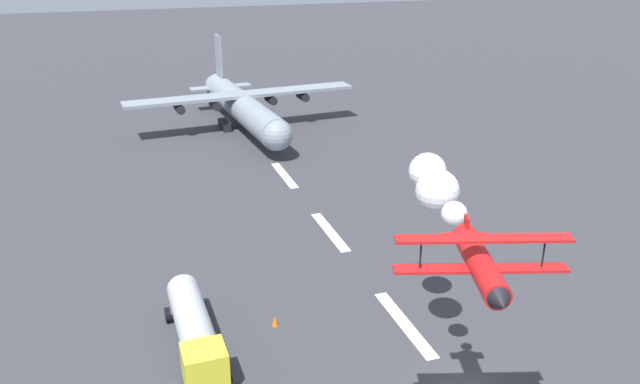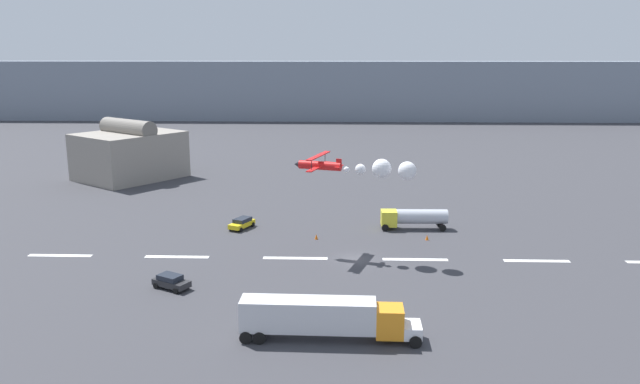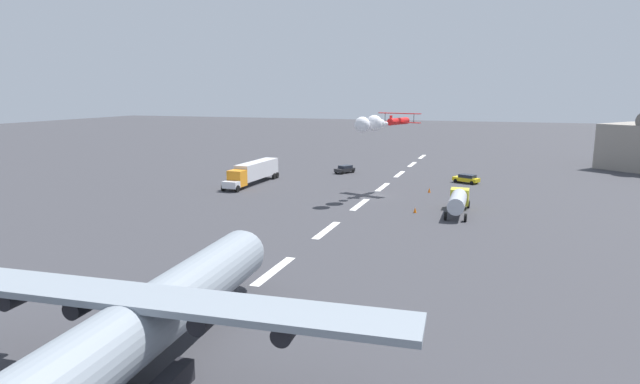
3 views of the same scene
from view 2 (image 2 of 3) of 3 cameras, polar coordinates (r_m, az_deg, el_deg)
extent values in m
plane|color=#38383D|center=(76.45, 3.26, -6.20)|extent=(440.00, 440.00, 0.00)
cube|color=white|center=(84.11, -22.92, -5.43)|extent=(8.00, 0.90, 0.01)
cube|color=white|center=(79.09, -13.11, -5.86)|extent=(8.00, 0.90, 0.01)
cube|color=white|center=(76.62, -2.31, -6.14)|extent=(8.00, 0.90, 0.01)
cube|color=white|center=(76.98, 8.80, -6.20)|extent=(8.00, 0.90, 0.01)
cube|color=white|center=(80.10, 19.42, -6.03)|extent=(8.00, 0.90, 0.01)
cube|color=gray|center=(232.95, 2.46, 9.35)|extent=(396.00, 16.00, 21.54)
cylinder|color=red|center=(76.45, 0.00, 2.46)|extent=(5.52, 2.64, 1.07)
cube|color=red|center=(76.55, -0.14, 2.36)|extent=(2.82, 7.10, 0.12)
cube|color=red|center=(76.31, -0.14, 3.38)|extent=(2.82, 7.10, 0.12)
cylinder|color=black|center=(74.09, -0.79, 2.55)|extent=(0.08, 0.08, 1.37)
cylinder|color=black|center=(78.77, 0.47, 3.17)|extent=(0.08, 0.08, 1.37)
cube|color=red|center=(75.62, 1.76, 2.69)|extent=(0.70, 0.30, 1.10)
cube|color=red|center=(75.69, 1.76, 2.39)|extent=(1.17, 2.09, 0.08)
cone|color=black|center=(77.50, -2.15, 2.60)|extent=(0.94, 1.08, 0.91)
sphere|color=white|center=(75.18, 2.47, 2.09)|extent=(0.70, 0.70, 0.70)
sphere|color=white|center=(74.82, 3.76, 2.11)|extent=(1.29, 1.29, 1.29)
sphere|color=white|center=(74.58, 5.82, 2.36)|extent=(1.54, 1.54, 1.54)
sphere|color=white|center=(74.48, 5.73, 2.18)|extent=(2.33, 2.33, 2.33)
sphere|color=white|center=(73.78, 8.08, 1.97)|extent=(2.19, 2.19, 2.19)
cube|color=silver|center=(55.96, 8.53, -12.50)|extent=(1.65, 2.53, 1.10)
cube|color=orange|center=(55.49, 6.45, -11.81)|extent=(2.45, 2.55, 2.60)
cube|color=silver|center=(55.34, -1.12, -11.28)|extent=(12.00, 2.74, 2.80)
cylinder|color=black|center=(57.34, 8.60, -12.46)|extent=(1.11, 0.37, 1.10)
cylinder|color=black|center=(57.63, -5.26, -12.23)|extent=(1.11, 0.37, 1.10)
cylinder|color=black|center=(57.81, -6.46, -12.17)|extent=(1.11, 0.37, 1.10)
cylinder|color=black|center=(55.10, 8.84, -13.57)|extent=(1.11, 0.37, 1.10)
cylinder|color=black|center=(55.40, -5.64, -13.31)|extent=(1.11, 0.37, 1.10)
cylinder|color=black|center=(55.59, -6.90, -13.25)|extent=(1.11, 0.37, 1.10)
cube|color=yellow|center=(89.06, 6.39, -2.41)|extent=(2.25, 2.44, 2.20)
cylinder|color=#B7BCC6|center=(89.58, 9.41, -2.25)|extent=(7.30, 2.24, 2.10)
cylinder|color=black|center=(88.15, 6.05, -3.31)|extent=(1.01, 0.34, 1.00)
cylinder|color=black|center=(89.26, 11.29, -3.29)|extent=(1.01, 0.34, 1.00)
cylinder|color=black|center=(90.45, 5.92, -2.89)|extent=(1.01, 0.34, 1.00)
cylinder|color=black|center=(91.54, 11.02, -2.87)|extent=(1.01, 0.34, 1.00)
cube|color=#262628|center=(68.85, -13.58, -8.17)|extent=(4.49, 3.57, 0.65)
cube|color=#1E232D|center=(68.78, -13.73, -7.67)|extent=(2.97, 2.65, 0.55)
cylinder|color=black|center=(68.62, -12.16, -8.46)|extent=(0.67, 0.50, 0.64)
cylinder|color=black|center=(70.52, -13.91, -7.96)|extent=(0.67, 0.50, 0.64)
cylinder|color=black|center=(67.42, -13.21, -8.91)|extent=(0.67, 0.50, 0.64)
cylinder|color=black|center=(69.36, -14.96, -8.38)|extent=(0.67, 0.50, 0.64)
cube|color=yellow|center=(89.66, -7.26, -2.97)|extent=(3.53, 4.81, 0.65)
cube|color=#1E232D|center=(89.66, -7.20, -2.57)|extent=(2.64, 3.13, 0.55)
cylinder|color=black|center=(88.02, -7.34, -3.49)|extent=(0.47, 0.67, 0.64)
cylinder|color=black|center=(90.51, -6.22, -3.00)|extent=(0.47, 0.67, 0.64)
cylinder|color=black|center=(89.02, -8.30, -3.33)|extent=(0.47, 0.67, 0.64)
cylinder|color=black|center=(91.48, -7.17, -2.86)|extent=(0.47, 0.67, 0.64)
cube|color=gray|center=(129.34, -17.21, 3.24)|extent=(22.90, 23.58, 9.24)
cylinder|color=slate|center=(128.59, -17.37, 5.66)|extent=(13.65, 11.35, 3.60)
cone|color=orange|center=(83.98, -0.34, -4.15)|extent=(0.44, 0.44, 0.75)
cone|color=orange|center=(84.89, 9.88, -4.16)|extent=(0.44, 0.44, 0.75)
camera|label=1|loc=(91.41, -12.26, 11.70)|focal=35.02mm
camera|label=3|loc=(121.01, 43.22, 4.98)|focal=29.47mm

